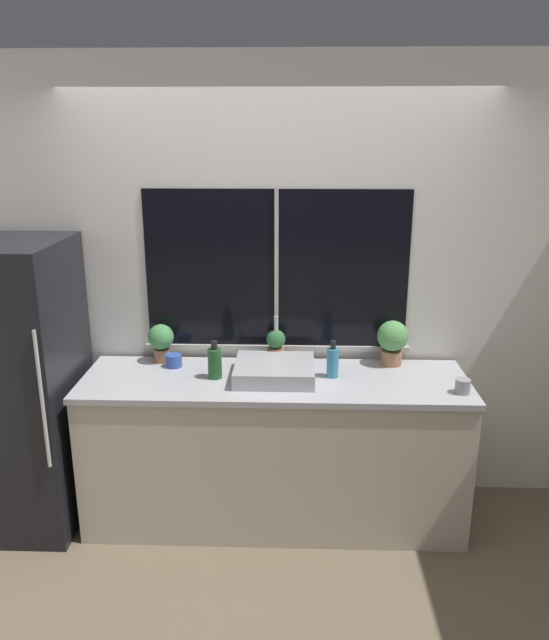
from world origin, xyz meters
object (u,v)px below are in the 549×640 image
(potted_plant_center, at_px, (277,346))
(potted_plant_left, at_px, (161,340))
(refrigerator, at_px, (15,387))
(potted_plant_right, at_px, (392,340))
(bottle_tall, at_px, (215,363))
(soap_bottle, at_px, (333,362))
(mug_blue, at_px, (174,361))
(sink, at_px, (275,370))
(mug_grey, at_px, (463,386))

(potted_plant_center, bearing_deg, potted_plant_left, 180.00)
(refrigerator, relative_size, potted_plant_right, 6.19)
(refrigerator, bearing_deg, bottle_tall, 1.79)
(refrigerator, xyz_separation_m, soap_bottle, (1.83, 0.08, 0.15))
(bottle_tall, bearing_deg, potted_plant_right, 13.57)
(refrigerator, height_order, potted_plant_center, refrigerator)
(potted_plant_left, bearing_deg, potted_plant_right, 0.00)
(potted_plant_right, height_order, soap_bottle, potted_plant_right)
(potted_plant_center, bearing_deg, mug_blue, -172.12)
(potted_plant_left, relative_size, bottle_tall, 1.06)
(potted_plant_left, bearing_deg, sink, -18.56)
(mug_grey, bearing_deg, potted_plant_right, 127.49)
(soap_bottle, height_order, mug_blue, soap_bottle)
(potted_plant_center, distance_m, mug_grey, 1.10)
(potted_plant_left, relative_size, mug_grey, 2.93)
(bottle_tall, height_order, mug_blue, bottle_tall)
(bottle_tall, distance_m, mug_grey, 1.38)
(sink, xyz_separation_m, potted_plant_right, (0.70, 0.24, 0.11))
(soap_bottle, height_order, bottle_tall, bottle_tall)
(sink, relative_size, mug_blue, 4.84)
(soap_bottle, bearing_deg, potted_plant_center, 147.26)
(refrigerator, height_order, soap_bottle, refrigerator)
(mug_grey, bearing_deg, potted_plant_left, 166.28)
(potted_plant_right, height_order, mug_blue, potted_plant_right)
(potted_plant_left, distance_m, soap_bottle, 1.06)
(sink, height_order, potted_plant_center, sink)
(refrigerator, xyz_separation_m, mug_blue, (0.89, 0.20, 0.10))
(refrigerator, distance_m, bottle_tall, 1.17)
(potted_plant_center, bearing_deg, potted_plant_right, 0.00)
(refrigerator, xyz_separation_m, sink, (1.50, 0.05, 0.10))
(bottle_tall, relative_size, mug_grey, 2.75)
(refrigerator, xyz_separation_m, mug_grey, (2.53, -0.13, 0.10))
(potted_plant_left, distance_m, potted_plant_center, 0.70)
(refrigerator, bearing_deg, potted_plant_right, 7.44)
(soap_bottle, bearing_deg, refrigerator, -177.63)
(sink, xyz_separation_m, potted_plant_left, (-0.70, 0.24, 0.09))
(sink, height_order, bottle_tall, sink)
(bottle_tall, bearing_deg, soap_bottle, 3.38)
(bottle_tall, relative_size, mug_blue, 2.33)
(potted_plant_right, relative_size, soap_bottle, 1.25)
(refrigerator, bearing_deg, potted_plant_left, 19.73)
(potted_plant_right, distance_m, mug_grey, 0.54)
(sink, xyz_separation_m, potted_plant_center, (0.00, 0.24, 0.06))
(potted_plant_center, distance_m, soap_bottle, 0.39)
(soap_bottle, relative_size, bottle_tall, 0.98)
(refrigerator, xyz_separation_m, potted_plant_center, (1.51, 0.29, 0.17))
(bottle_tall, distance_m, mug_blue, 0.32)
(potted_plant_left, bearing_deg, potted_plant_center, 0.00)
(potted_plant_right, bearing_deg, mug_blue, -176.29)
(potted_plant_right, height_order, bottle_tall, potted_plant_right)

